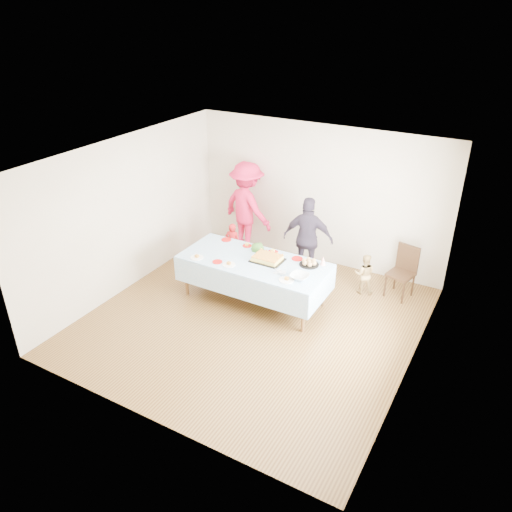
{
  "coord_description": "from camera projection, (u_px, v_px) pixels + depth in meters",
  "views": [
    {
      "loc": [
        3.36,
        -5.84,
        4.68
      ],
      "look_at": [
        -0.11,
        0.3,
        1.02
      ],
      "focal_mm": 35.0,
      "sensor_mm": 36.0,
      "label": 1
    }
  ],
  "objects": [
    {
      "name": "punch_bowl",
      "position": [
        299.0,
        277.0,
        7.77
      ],
      "size": [
        0.29,
        0.29,
        0.07
      ],
      "primitive_type": "imported",
      "color": "silver",
      "rests_on": "party_table"
    },
    {
      "name": "plate_red_far_b",
      "position": [
        247.0,
        246.0,
        8.8
      ],
      "size": [
        0.16,
        0.16,
        0.01
      ],
      "primitive_type": "cylinder",
      "color": "red",
      "rests_on": "party_table"
    },
    {
      "name": "toddler_right",
      "position": [
        364.0,
        274.0,
        8.74
      ],
      "size": [
        0.44,
        0.39,
        0.75
      ],
      "primitive_type": "imported",
      "rotation": [
        0.0,
        0.0,
        3.49
      ],
      "color": "tan",
      "rests_on": "ground"
    },
    {
      "name": "adult_left",
      "position": [
        247.0,
        207.0,
        10.02
      ],
      "size": [
        1.35,
        1.0,
        1.86
      ],
      "primitive_type": "imported",
      "rotation": [
        0.0,
        0.0,
        2.86
      ],
      "color": "#D81B49",
      "rests_on": "ground"
    },
    {
      "name": "plate_red_far_d",
      "position": [
        297.0,
        259.0,
        8.37
      ],
      "size": [
        0.19,
        0.19,
        0.01
      ],
      "primitive_type": "cylinder",
      "color": "red",
      "rests_on": "party_table"
    },
    {
      "name": "toddler_mid",
      "position": [
        257.0,
        267.0,
        8.81
      ],
      "size": [
        0.52,
        0.44,
        0.91
      ],
      "primitive_type": "imported",
      "rotation": [
        0.0,
        0.0,
        2.73
      ],
      "color": "#346622",
      "rests_on": "ground"
    },
    {
      "name": "rolls_tray",
      "position": [
        309.0,
        263.0,
        8.16
      ],
      "size": [
        0.32,
        0.32,
        0.1
      ],
      "color": "black",
      "rests_on": "party_table"
    },
    {
      "name": "plate_red_far_c",
      "position": [
        273.0,
        252.0,
        8.58
      ],
      "size": [
        0.19,
        0.19,
        0.01
      ],
      "primitive_type": "cylinder",
      "color": "red",
      "rests_on": "party_table"
    },
    {
      "name": "plate_white_left",
      "position": [
        197.0,
        258.0,
        8.4
      ],
      "size": [
        0.23,
        0.23,
        0.01
      ],
      "primitive_type": "cylinder",
      "color": "white",
      "rests_on": "party_table"
    },
    {
      "name": "birthday_cake",
      "position": [
        267.0,
        258.0,
        8.29
      ],
      "size": [
        0.52,
        0.4,
        0.09
      ],
      "color": "black",
      "rests_on": "party_table"
    },
    {
      "name": "dining_chair",
      "position": [
        404.0,
        268.0,
        8.62
      ],
      "size": [
        0.49,
        0.49,
        0.93
      ],
      "rotation": [
        0.0,
        0.0,
        -0.24
      ],
      "color": "black",
      "rests_on": "ground"
    },
    {
      "name": "toddler_left",
      "position": [
        233.0,
        243.0,
        9.73
      ],
      "size": [
        0.34,
        0.26,
        0.84
      ],
      "primitive_type": "imported",
      "rotation": [
        0.0,
        0.0,
        3.36
      ],
      "color": "red",
      "rests_on": "ground"
    },
    {
      "name": "plate_white_right",
      "position": [
        287.0,
        280.0,
        7.73
      ],
      "size": [
        0.24,
        0.24,
        0.01
      ],
      "primitive_type": "cylinder",
      "color": "white",
      "rests_on": "party_table"
    },
    {
      "name": "adult_right",
      "position": [
        308.0,
        239.0,
        9.06
      ],
      "size": [
        0.98,
        0.55,
        1.57
      ],
      "primitive_type": "imported",
      "rotation": [
        0.0,
        0.0,
        3.33
      ],
      "color": "#352C3D",
      "rests_on": "ground"
    },
    {
      "name": "party_hat",
      "position": [
        323.0,
        261.0,
        8.15
      ],
      "size": [
        0.09,
        0.09,
        0.16
      ],
      "primitive_type": "cone",
      "color": "white",
      "rests_on": "party_table"
    },
    {
      "name": "room_walls",
      "position": [
        256.0,
        221.0,
        7.3
      ],
      "size": [
        5.04,
        5.04,
        2.72
      ],
      "color": "beige",
      "rests_on": "ground"
    },
    {
      "name": "plate_white_mid",
      "position": [
        229.0,
        265.0,
        8.18
      ],
      "size": [
        0.22,
        0.22,
        0.01
      ],
      "primitive_type": "cylinder",
      "color": "white",
      "rests_on": "party_table"
    },
    {
      "name": "party_table",
      "position": [
        254.0,
        263.0,
        8.35
      ],
      "size": [
        2.5,
        1.1,
        0.78
      ],
      "color": "brown",
      "rests_on": "ground"
    },
    {
      "name": "ground",
      "position": [
        253.0,
        320.0,
        8.14
      ],
      "size": [
        5.0,
        5.0,
        0.0
      ],
      "primitive_type": "plane",
      "color": "#4E3016",
      "rests_on": "ground"
    },
    {
      "name": "plate_red_far_a",
      "position": [
        226.0,
        240.0,
        9.02
      ],
      "size": [
        0.18,
        0.18,
        0.01
      ],
      "primitive_type": "cylinder",
      "color": "red",
      "rests_on": "party_table"
    },
    {
      "name": "fork_pile",
      "position": [
        279.0,
        272.0,
        7.92
      ],
      "size": [
        0.24,
        0.18,
        0.07
      ],
      "primitive_type": null,
      "color": "white",
      "rests_on": "party_table"
    },
    {
      "name": "plate_red_near",
      "position": [
        217.0,
        262.0,
        8.27
      ],
      "size": [
        0.17,
        0.17,
        0.01
      ],
      "primitive_type": "cylinder",
      "color": "red",
      "rests_on": "party_table"
    }
  ]
}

